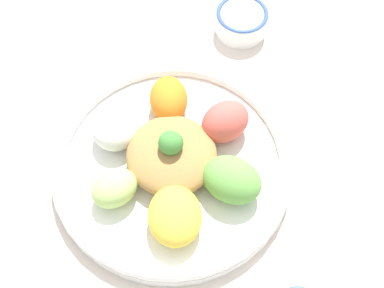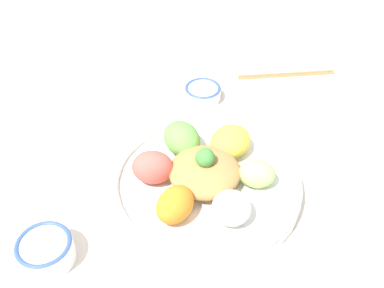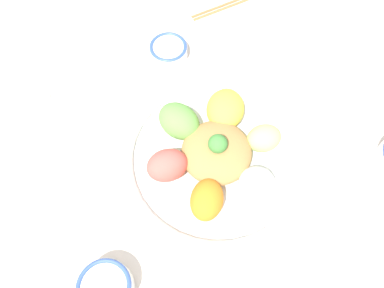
{
  "view_description": "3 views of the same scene",
  "coord_description": "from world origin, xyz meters",
  "px_view_note": "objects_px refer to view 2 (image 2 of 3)",
  "views": [
    {
      "loc": [
        -0.04,
        0.38,
        0.7
      ],
      "look_at": [
        -0.05,
        0.02,
        0.05
      ],
      "focal_mm": 50.0,
      "sensor_mm": 36.0,
      "label": 1
    },
    {
      "loc": [
        0.27,
        -0.43,
        0.62
      ],
      "look_at": [
        -0.06,
        0.04,
        0.09
      ],
      "focal_mm": 42.0,
      "sensor_mm": 36.0,
      "label": 2
    },
    {
      "loc": [
        0.0,
        -0.25,
        0.65
      ],
      "look_at": [
        -0.07,
        0.03,
        0.05
      ],
      "focal_mm": 35.0,
      "sensor_mm": 36.0,
      "label": 3
    }
  ],
  "objects_px": {
    "salad_platter": "(204,178)",
    "sauce_bowl_red": "(203,92)",
    "chopsticks_pair_near": "(287,74)",
    "rice_bowl_blue": "(46,250)",
    "serving_spoon_main": "(83,102)"
  },
  "relations": [
    {
      "from": "sauce_bowl_red",
      "to": "serving_spoon_main",
      "type": "relative_size",
      "value": 0.59
    },
    {
      "from": "salad_platter",
      "to": "rice_bowl_blue",
      "type": "height_order",
      "value": "salad_platter"
    },
    {
      "from": "salad_platter",
      "to": "chopsticks_pair_near",
      "type": "relative_size",
      "value": 1.81
    },
    {
      "from": "salad_platter",
      "to": "chopsticks_pair_near",
      "type": "distance_m",
      "value": 0.42
    },
    {
      "from": "rice_bowl_blue",
      "to": "serving_spoon_main",
      "type": "height_order",
      "value": "rice_bowl_blue"
    },
    {
      "from": "rice_bowl_blue",
      "to": "serving_spoon_main",
      "type": "xyz_separation_m",
      "value": [
        -0.24,
        0.32,
        -0.02
      ]
    },
    {
      "from": "salad_platter",
      "to": "chopsticks_pair_near",
      "type": "xyz_separation_m",
      "value": [
        -0.04,
        0.42,
        -0.02
      ]
    },
    {
      "from": "sauce_bowl_red",
      "to": "rice_bowl_blue",
      "type": "distance_m",
      "value": 0.49
    },
    {
      "from": "salad_platter",
      "to": "sauce_bowl_red",
      "type": "distance_m",
      "value": 0.27
    },
    {
      "from": "salad_platter",
      "to": "sauce_bowl_red",
      "type": "xyz_separation_m",
      "value": [
        -0.15,
        0.22,
        -0.01
      ]
    },
    {
      "from": "chopsticks_pair_near",
      "to": "sauce_bowl_red",
      "type": "bearing_deg",
      "value": 18.76
    },
    {
      "from": "chopsticks_pair_near",
      "to": "serving_spoon_main",
      "type": "xyz_separation_m",
      "value": [
        -0.33,
        -0.36,
        -0.0
      ]
    },
    {
      "from": "rice_bowl_blue",
      "to": "salad_platter",
      "type": "bearing_deg",
      "value": 65.77
    },
    {
      "from": "rice_bowl_blue",
      "to": "chopsticks_pair_near",
      "type": "relative_size",
      "value": 0.46
    },
    {
      "from": "salad_platter",
      "to": "sauce_bowl_red",
      "type": "relative_size",
      "value": 4.27
    }
  ]
}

